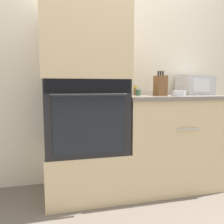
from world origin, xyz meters
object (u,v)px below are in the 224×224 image
Objects in this scene: knife_block at (160,86)px; wall_oven at (86,115)px; microwave at (195,85)px; bowl at (179,93)px; condiment_jar_mid at (158,91)px; condiment_jar_far at (163,91)px; condiment_jar_near at (136,91)px; condiment_jar_back at (138,92)px.

wall_oven is at bearing 178.46° from knife_block.
microwave is 2.60× the size of bowl.
condiment_jar_far is at bearing 46.69° from condiment_jar_mid.
wall_oven is 0.63m from condiment_jar_near.
bowl is at bearing -11.68° from wall_oven.
knife_block is at bearing -163.88° from microwave.
condiment_jar_far is at bearing 5.90° from condiment_jar_near.
knife_block reaches higher than condiment_jar_mid.
wall_oven reaches higher than bowl.
bowl is 1.66× the size of condiment_jar_back.
wall_oven is 2.22× the size of microwave.
condiment_jar_mid is 0.17m from condiment_jar_far.
condiment_jar_mid is at bearing 73.09° from knife_block.
microwave is 0.49m from knife_block.
condiment_jar_near is (-0.18, 0.22, -0.05)m from knife_block.
knife_block is at bearing -106.91° from condiment_jar_mid.
microwave is 0.47m from bowl.
condiment_jar_far is at bearing 25.30° from condiment_jar_back.
bowl is at bearing -75.00° from condiment_jar_mid.
microwave reaches higher than condiment_jar_near.
knife_block is 0.22m from condiment_jar_back.
condiment_jar_mid is (0.04, 0.13, -0.05)m from knife_block.
condiment_jar_far is 0.39m from condiment_jar_back.
microwave is 0.44m from condiment_jar_mid.
microwave is 1.33× the size of knife_block.
condiment_jar_near is 1.08× the size of condiment_jar_far.
condiment_jar_near is 1.29× the size of condiment_jar_back.
condiment_jar_far is at bearing 83.92° from bowl.
wall_oven is 1.25m from microwave.
wall_oven is at bearing -173.02° from condiment_jar_back.
condiment_jar_back is (-0.31, 0.24, 0.01)m from bowl.
microwave is at bearing 39.25° from bowl.
condiment_jar_mid is at bearing -22.87° from condiment_jar_near.
condiment_jar_mid is (0.22, -0.09, 0.00)m from condiment_jar_near.
knife_block is 2.52× the size of condiment_jar_near.
condiment_jar_back is at bearing -154.70° from condiment_jar_far.
knife_block is 3.26× the size of condiment_jar_back.
bowl is 0.48m from condiment_jar_near.
wall_oven is 0.81m from condiment_jar_mid.
bowl is 0.41m from condiment_jar_far.
condiment_jar_near reaches higher than bowl.
condiment_jar_back is (-0.23, -0.04, -0.01)m from condiment_jar_mid.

